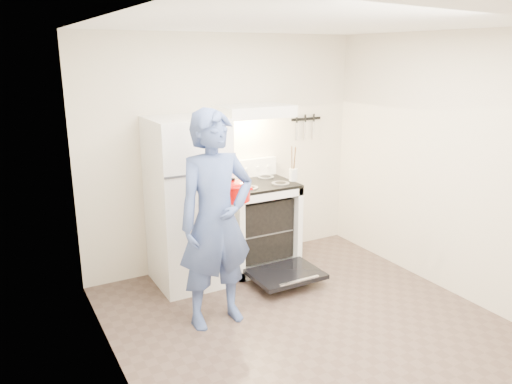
% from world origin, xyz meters
% --- Properties ---
extents(floor, '(3.60, 3.60, 0.00)m').
position_xyz_m(floor, '(0.00, 0.00, 0.00)').
color(floor, '#4F3E36').
rests_on(floor, ground).
extents(back_wall, '(3.20, 0.02, 2.50)m').
position_xyz_m(back_wall, '(0.00, 1.80, 1.25)').
color(back_wall, beige).
rests_on(back_wall, ground).
extents(refrigerator, '(0.70, 0.70, 1.70)m').
position_xyz_m(refrigerator, '(-0.58, 1.45, 0.85)').
color(refrigerator, white).
rests_on(refrigerator, floor).
extents(stove_body, '(0.76, 0.65, 0.92)m').
position_xyz_m(stove_body, '(0.23, 1.48, 0.46)').
color(stove_body, white).
rests_on(stove_body, floor).
extents(cooktop, '(0.76, 0.65, 0.03)m').
position_xyz_m(cooktop, '(0.23, 1.48, 0.94)').
color(cooktop, black).
rests_on(cooktop, stove_body).
extents(backsplash, '(0.76, 0.07, 0.20)m').
position_xyz_m(backsplash, '(0.23, 1.76, 1.05)').
color(backsplash, white).
rests_on(backsplash, cooktop).
extents(oven_door, '(0.70, 0.54, 0.04)m').
position_xyz_m(oven_door, '(0.23, 0.88, 0.12)').
color(oven_door, black).
rests_on(oven_door, floor).
extents(oven_rack, '(0.60, 0.52, 0.01)m').
position_xyz_m(oven_rack, '(0.23, 1.48, 0.44)').
color(oven_rack, slate).
rests_on(oven_rack, stove_body).
extents(range_hood, '(0.76, 0.50, 0.12)m').
position_xyz_m(range_hood, '(0.23, 1.55, 1.71)').
color(range_hood, white).
rests_on(range_hood, back_wall).
extents(knife_strip, '(0.40, 0.02, 0.03)m').
position_xyz_m(knife_strip, '(1.05, 1.79, 1.55)').
color(knife_strip, black).
rests_on(knife_strip, back_wall).
extents(pizza_stone, '(0.32, 0.32, 0.02)m').
position_xyz_m(pizza_stone, '(0.32, 1.46, 0.45)').
color(pizza_stone, '#967854').
rests_on(pizza_stone, oven_rack).
extents(tea_kettle, '(0.24, 0.20, 0.29)m').
position_xyz_m(tea_kettle, '(-0.07, 1.70, 1.09)').
color(tea_kettle, silver).
rests_on(tea_kettle, cooktop).
extents(utensil_jar, '(0.11, 0.11, 0.13)m').
position_xyz_m(utensil_jar, '(0.55, 1.27, 1.05)').
color(utensil_jar, silver).
rests_on(utensil_jar, cooktop).
extents(person, '(0.70, 0.47, 1.87)m').
position_xyz_m(person, '(-0.66, 0.58, 0.94)').
color(person, navy).
rests_on(person, floor).
extents(dutch_oven, '(0.38, 0.31, 0.24)m').
position_xyz_m(dutch_oven, '(-0.31, 0.97, 1.04)').
color(dutch_oven, '#BA0603').
rests_on(dutch_oven, person).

